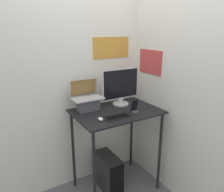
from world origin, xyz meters
TOP-DOWN VIEW (x-y plane):
  - wall_back at (0.00, 0.75)m, footprint 6.00×0.06m
  - wall_side_right at (0.56, 0.00)m, footprint 0.06×6.00m
  - desk at (0.00, 0.33)m, footprint 0.95×0.66m
  - laptop at (-0.27, 0.52)m, footprint 0.34×0.24m
  - monitor at (0.15, 0.48)m, footprint 0.49×0.19m
  - keyboard at (-0.10, 0.15)m, footprint 0.28×0.12m
  - mouse at (-0.28, 0.17)m, footprint 0.04×0.07m
  - cell_phone at (0.14, 0.18)m, footprint 0.08×0.07m
  - computer_tower at (-0.09, 0.37)m, footprint 0.19×0.42m

SIDE VIEW (x-z plane):
  - computer_tower at x=-0.09m, z-range 0.00..0.44m
  - desk at x=0.00m, z-range 0.37..1.40m
  - keyboard at x=-0.10m, z-range 1.02..1.04m
  - mouse at x=-0.28m, z-range 1.02..1.05m
  - cell_phone at x=0.14m, z-range 0.99..1.14m
  - laptop at x=-0.27m, z-range 0.95..1.30m
  - monitor at x=0.15m, z-range 1.01..1.45m
  - wall_side_right at x=0.56m, z-range 0.00..2.60m
  - wall_back at x=0.00m, z-range 0.00..2.60m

